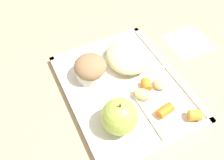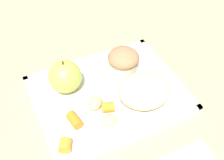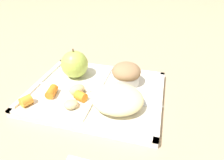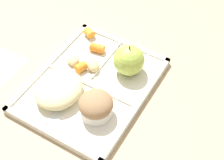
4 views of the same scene
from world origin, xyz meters
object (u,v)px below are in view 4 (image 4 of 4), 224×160
object	(u,v)px
green_apple	(129,60)
bran_muffin	(96,106)
lunch_tray	(92,85)
plastic_fork	(59,110)

from	to	relation	value
green_apple	bran_muffin	world-z (taller)	green_apple
lunch_tray	plastic_fork	world-z (taller)	lunch_tray
bran_muffin	plastic_fork	world-z (taller)	bran_muffin
bran_muffin	lunch_tray	bearing A→B (deg)	-139.86
green_apple	bran_muffin	size ratio (longest dim) A/B	1.10
lunch_tray	bran_muffin	distance (m)	0.09
lunch_tray	plastic_fork	size ratio (longest dim) A/B	1.99
green_apple	bran_muffin	bearing A→B (deg)	0.00
green_apple	bran_muffin	xyz separation A→B (m)	(0.14, 0.00, -0.01)
bran_muffin	plastic_fork	xyz separation A→B (m)	(0.03, -0.07, -0.03)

